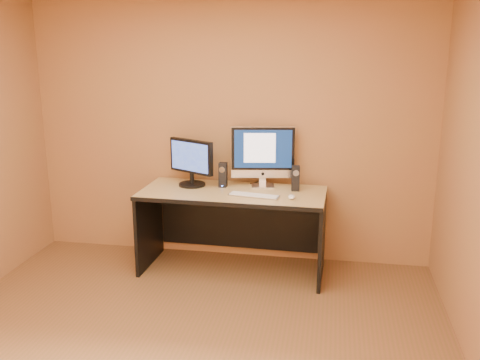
% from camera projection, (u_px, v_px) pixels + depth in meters
% --- Properties ---
extents(walls, '(4.00, 4.00, 2.60)m').
position_uv_depth(walls, '(168.00, 182.00, 3.38)').
color(walls, '#955D3C').
rests_on(walls, ground).
extents(desk, '(1.74, 0.80, 0.80)m').
position_uv_depth(desk, '(233.00, 231.00, 5.10)').
color(desk, tan).
rests_on(desk, ground).
extents(imac, '(0.64, 0.32, 0.59)m').
position_uv_depth(imac, '(263.00, 156.00, 5.10)').
color(imac, silver).
rests_on(imac, desk).
extents(second_monitor, '(0.58, 0.47, 0.45)m').
position_uv_depth(second_monitor, '(192.00, 163.00, 5.14)').
color(second_monitor, black).
rests_on(second_monitor, desk).
extents(speaker_left, '(0.08, 0.08, 0.24)m').
position_uv_depth(speaker_left, '(223.00, 175.00, 5.13)').
color(speaker_left, black).
rests_on(speaker_left, desk).
extents(speaker_right, '(0.08, 0.09, 0.24)m').
position_uv_depth(speaker_right, '(296.00, 178.00, 5.00)').
color(speaker_right, black).
rests_on(speaker_right, desk).
extents(keyboard, '(0.48, 0.20, 0.02)m').
position_uv_depth(keyboard, '(254.00, 195.00, 4.83)').
color(keyboard, '#B2B2B6').
rests_on(keyboard, desk).
extents(mouse, '(0.07, 0.11, 0.04)m').
position_uv_depth(mouse, '(292.00, 197.00, 4.76)').
color(mouse, white).
rests_on(mouse, desk).
extents(cable_a, '(0.08, 0.23, 0.01)m').
position_uv_depth(cable_a, '(267.00, 184.00, 5.24)').
color(cable_a, black).
rests_on(cable_a, desk).
extents(cable_b, '(0.13, 0.16, 0.01)m').
position_uv_depth(cable_b, '(258.00, 182.00, 5.31)').
color(cable_b, black).
rests_on(cable_b, desk).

